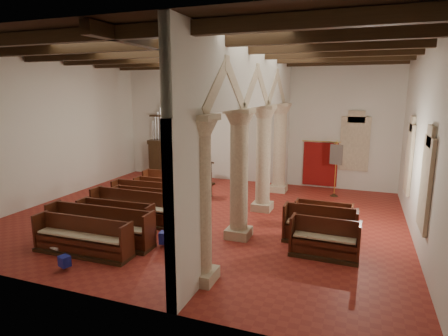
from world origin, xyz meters
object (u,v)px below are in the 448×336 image
Objects in this scene: pipe_organ at (168,152)px; processional_banner at (335,178)px; aisle_pew_0 at (324,244)px; nave_pew_0 at (83,242)px; lectern at (208,175)px.

pipe_organ reaches higher than processional_banner.
aisle_pew_0 is at bearing -39.93° from pipe_organ.
processional_banner is 0.83× the size of nave_pew_0.
processional_banner reaches higher than nave_pew_0.
processional_banner is at bearing 53.25° from nave_pew_0.
nave_pew_0 is at bearing -78.71° from lectern.
lectern is 0.68× the size of aisle_pew_0.
nave_pew_0 is at bearing -109.08° from processional_banner.
nave_pew_0 is (-6.28, -8.81, -0.46)m from processional_banner.
pipe_organ is 8.87m from processional_banner.
pipe_organ reaches higher than lectern.
pipe_organ is at bearing 103.23° from nave_pew_0.
lectern is 8.73m from nave_pew_0.
pipe_organ is at bearing 172.67° from lectern.
pipe_organ is 11.78m from aisle_pew_0.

